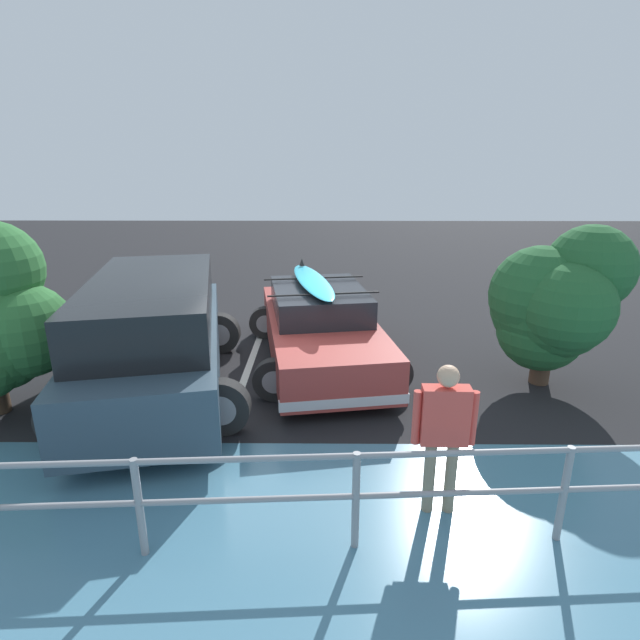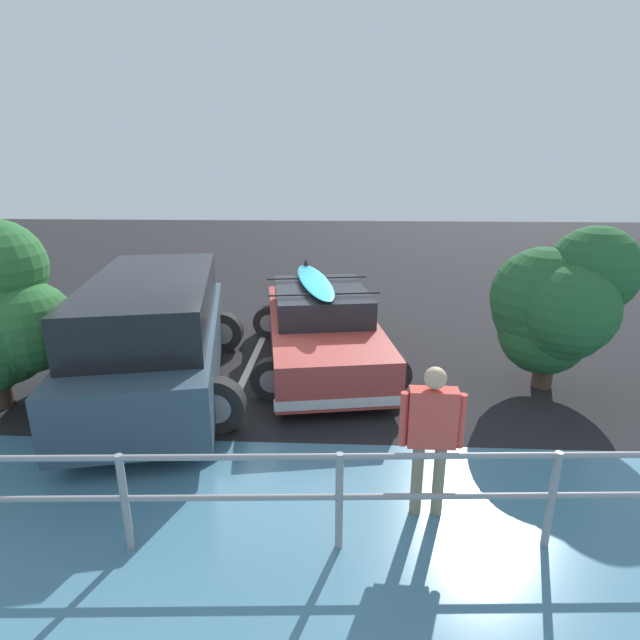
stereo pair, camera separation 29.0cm
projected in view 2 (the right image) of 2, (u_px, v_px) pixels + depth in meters
The scene contains 7 objects.
ground_plane at pixel (273, 374), 8.26m from camera, with size 44.00×44.00×0.02m, color black.
parking_stripe at pixel (253, 360), 8.82m from camera, with size 3.66×0.12×0.00m, color silver.
sedan_car at pixel (321, 327), 8.61m from camera, with size 2.81×4.63×1.57m.
suv_car at pixel (156, 332), 7.48m from camera, with size 3.13×5.18×1.75m.
person_bystander at pixel (432, 429), 4.70m from camera, with size 0.61×0.21×1.57m.
railing_fence at pixel (231, 486), 4.34m from camera, with size 9.49×0.62×0.97m.
bush_near_left at pixel (557, 306), 7.17m from camera, with size 1.97×1.97×2.52m.
Camera 2 is at (-1.14, 7.55, 3.36)m, focal length 28.00 mm.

